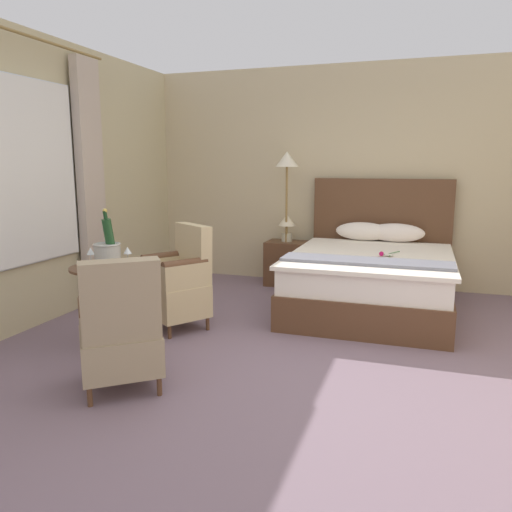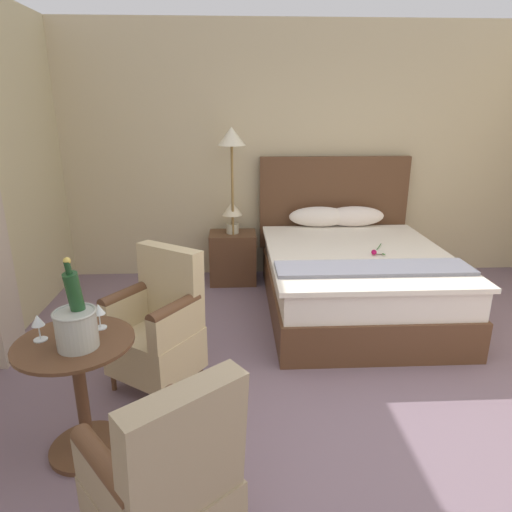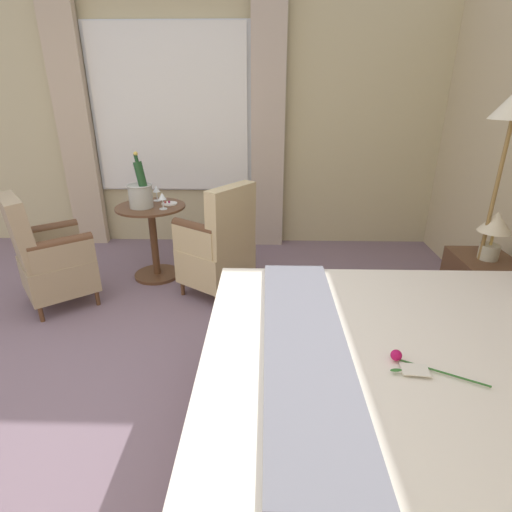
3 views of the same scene
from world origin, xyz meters
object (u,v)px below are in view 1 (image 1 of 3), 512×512
at_px(bedside_lamp, 287,224).
at_px(armchair_by_window, 180,283).
at_px(champagne_bucket, 108,252).
at_px(snack_plate, 113,261).
at_px(nightstand, 286,263).
at_px(floor_lamp_brass, 287,179).
at_px(wine_glass_near_bucket, 128,252).
at_px(side_table_round, 110,301).
at_px(wine_glass_near_edge, 91,252).
at_px(armchair_facing_bed, 120,333).
at_px(bed, 371,276).

distance_m(bedside_lamp, armchair_by_window, 2.12).
relative_size(champagne_bucket, snack_plate, 3.44).
bearing_deg(nightstand, floor_lamp_brass, -83.38).
relative_size(wine_glass_near_bucket, snack_plate, 1.03).
relative_size(side_table_round, armchair_by_window, 0.71).
height_order(floor_lamp_brass, wine_glass_near_edge, floor_lamp_brass).
relative_size(nightstand, armchair_facing_bed, 0.59).
xyz_separation_m(bedside_lamp, floor_lamp_brass, (0.01, -0.06, 0.58)).
bearing_deg(wine_glass_near_edge, floor_lamp_brass, 68.13).
bearing_deg(floor_lamp_brass, armchair_by_window, -105.06).
bearing_deg(side_table_round, bed, 43.29).
height_order(champagne_bucket, wine_glass_near_bucket, champagne_bucket).
relative_size(side_table_round, wine_glass_near_bucket, 4.79).
height_order(nightstand, side_table_round, side_table_round).
distance_m(champagne_bucket, wine_glass_near_bucket, 0.22).
distance_m(nightstand, wine_glass_near_edge, 2.91).
bearing_deg(champagne_bucket, nightstand, 73.62).
relative_size(side_table_round, wine_glass_near_edge, 4.75).
height_order(champagne_bucket, snack_plate, champagne_bucket).
xyz_separation_m(nightstand, bedside_lamp, (-0.00, -0.00, 0.52)).
bearing_deg(snack_plate, side_table_round, -68.66).
distance_m(bedside_lamp, wine_glass_near_edge, 2.86).
bearing_deg(armchair_by_window, floor_lamp_brass, 74.94).
xyz_separation_m(nightstand, snack_plate, (-0.92, -2.53, 0.44)).
xyz_separation_m(bed, snack_plate, (-2.09, -1.75, 0.36)).
height_order(bed, nightstand, bed).
relative_size(nightstand, armchair_by_window, 0.58).
distance_m(floor_lamp_brass, armchair_by_window, 2.24).
bearing_deg(wine_glass_near_bucket, bedside_lamp, 73.49).
distance_m(nightstand, armchair_by_window, 2.09).
distance_m(bed, armchair_facing_bed, 3.00).
bearing_deg(armchair_facing_bed, bed, 61.12).
height_order(wine_glass_near_edge, armchair_by_window, armchair_by_window).
xyz_separation_m(bedside_lamp, snack_plate, (-0.92, -2.53, -0.08)).
distance_m(floor_lamp_brass, wine_glass_near_edge, 2.87).
bearing_deg(champagne_bucket, armchair_by_window, 68.46).
distance_m(bed, armchair_by_window, 2.10).
xyz_separation_m(bedside_lamp, armchair_facing_bed, (-0.28, -3.41, -0.38)).
bearing_deg(nightstand, armchair_by_window, -104.45).
bearing_deg(armchair_facing_bed, bedside_lamp, 85.34).
bearing_deg(wine_glass_near_bucket, armchair_facing_bed, -61.19).
bearing_deg(nightstand, snack_plate, -110.02).
bearing_deg(side_table_round, wine_glass_near_bucket, 54.89).
xyz_separation_m(side_table_round, armchair_by_window, (0.34, 0.67, 0.04)).
xyz_separation_m(wine_glass_near_bucket, snack_plate, (-0.17, 0.02, -0.10)).
bearing_deg(wine_glass_near_edge, armchair_facing_bed, -44.00).
height_order(bed, bedside_lamp, bed).
xyz_separation_m(nightstand, side_table_round, (-0.86, -2.69, 0.12)).
bearing_deg(nightstand, bedside_lamp, -180.00).
distance_m(wine_glass_near_bucket, armchair_facing_bed, 1.06).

